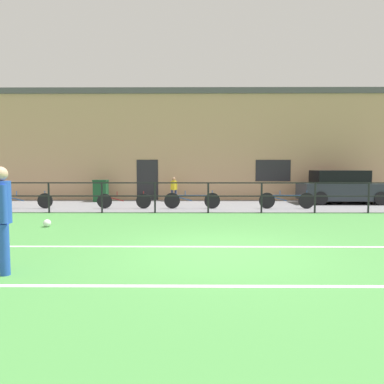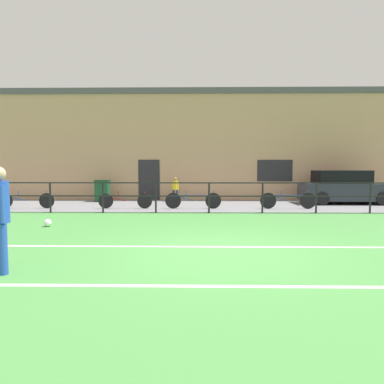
{
  "view_description": "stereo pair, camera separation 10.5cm",
  "coord_description": "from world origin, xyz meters",
  "px_view_note": "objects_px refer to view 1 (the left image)",
  "views": [
    {
      "loc": [
        -0.52,
        -6.92,
        1.7
      ],
      "look_at": [
        -0.59,
        3.17,
        0.99
      ],
      "focal_mm": 32.37,
      "sensor_mm": 36.0,
      "label": 1
    },
    {
      "loc": [
        -0.41,
        -6.92,
        1.7
      ],
      "look_at": [
        -0.59,
        3.17,
        0.99
      ],
      "focal_mm": 32.37,
      "sensor_mm": 36.0,
      "label": 2
    }
  ],
  "objects_px": {
    "trash_bin_0": "(101,191)",
    "bicycle_parked_0": "(124,201)",
    "bicycle_parked_2": "(192,200)",
    "soccer_ball_match": "(47,223)",
    "bicycle_parked_4": "(287,200)",
    "spectator_child": "(174,188)",
    "parked_car_red": "(342,188)",
    "bicycle_parked_3": "(24,200)",
    "player_striker": "(2,213)"
  },
  "relations": [
    {
      "from": "trash_bin_0",
      "to": "bicycle_parked_0",
      "type": "bearing_deg",
      "value": -59.18
    },
    {
      "from": "bicycle_parked_2",
      "to": "soccer_ball_match",
      "type": "bearing_deg",
      "value": -133.78
    },
    {
      "from": "bicycle_parked_2",
      "to": "bicycle_parked_4",
      "type": "distance_m",
      "value": 3.88
    },
    {
      "from": "spectator_child",
      "to": "bicycle_parked_2",
      "type": "xyz_separation_m",
      "value": [
        0.93,
        -3.06,
        -0.34
      ]
    },
    {
      "from": "bicycle_parked_2",
      "to": "trash_bin_0",
      "type": "xyz_separation_m",
      "value": [
        -4.54,
        2.91,
        0.2
      ]
    },
    {
      "from": "parked_car_red",
      "to": "bicycle_parked_3",
      "type": "xyz_separation_m",
      "value": [
        -13.95,
        -2.14,
        -0.4
      ]
    },
    {
      "from": "soccer_ball_match",
      "to": "bicycle_parked_3",
      "type": "xyz_separation_m",
      "value": [
        -2.79,
        4.31,
        0.24
      ]
    },
    {
      "from": "trash_bin_0",
      "to": "bicycle_parked_4",
      "type": "bearing_deg",
      "value": -19.08
    },
    {
      "from": "player_striker",
      "to": "bicycle_parked_0",
      "type": "distance_m",
      "value": 8.69
    },
    {
      "from": "soccer_ball_match",
      "to": "bicycle_parked_3",
      "type": "distance_m",
      "value": 5.14
    },
    {
      "from": "player_striker",
      "to": "spectator_child",
      "type": "relative_size",
      "value": 1.44
    },
    {
      "from": "parked_car_red",
      "to": "bicycle_parked_3",
      "type": "distance_m",
      "value": 14.12
    },
    {
      "from": "spectator_child",
      "to": "bicycle_parked_2",
      "type": "height_order",
      "value": "spectator_child"
    },
    {
      "from": "spectator_child",
      "to": "trash_bin_0",
      "type": "relative_size",
      "value": 1.12
    },
    {
      "from": "bicycle_parked_2",
      "to": "trash_bin_0",
      "type": "relative_size",
      "value": 2.14
    },
    {
      "from": "spectator_child",
      "to": "bicycle_parked_2",
      "type": "relative_size",
      "value": 0.52
    },
    {
      "from": "player_striker",
      "to": "bicycle_parked_3",
      "type": "xyz_separation_m",
      "value": [
        -3.95,
        8.67,
        -0.63
      ]
    },
    {
      "from": "trash_bin_0",
      "to": "bicycle_parked_3",
      "type": "bearing_deg",
      "value": -129.39
    },
    {
      "from": "player_striker",
      "to": "bicycle_parked_2",
      "type": "xyz_separation_m",
      "value": [
        2.98,
        8.67,
        -0.62
      ]
    },
    {
      "from": "parked_car_red",
      "to": "trash_bin_0",
      "type": "height_order",
      "value": "parked_car_red"
    },
    {
      "from": "spectator_child",
      "to": "trash_bin_0",
      "type": "bearing_deg",
      "value": -3.88
    },
    {
      "from": "player_striker",
      "to": "parked_car_red",
      "type": "height_order",
      "value": "player_striker"
    },
    {
      "from": "bicycle_parked_2",
      "to": "bicycle_parked_3",
      "type": "distance_m",
      "value": 6.93
    },
    {
      "from": "player_striker",
      "to": "bicycle_parked_3",
      "type": "relative_size",
      "value": 0.73
    },
    {
      "from": "spectator_child",
      "to": "bicycle_parked_2",
      "type": "distance_m",
      "value": 3.22
    },
    {
      "from": "player_striker",
      "to": "bicycle_parked_0",
      "type": "relative_size",
      "value": 0.77
    },
    {
      "from": "parked_car_red",
      "to": "trash_bin_0",
      "type": "distance_m",
      "value": 11.59
    },
    {
      "from": "soccer_ball_match",
      "to": "spectator_child",
      "type": "height_order",
      "value": "spectator_child"
    },
    {
      "from": "bicycle_parked_3",
      "to": "trash_bin_0",
      "type": "relative_size",
      "value": 2.2
    },
    {
      "from": "bicycle_parked_4",
      "to": "bicycle_parked_0",
      "type": "bearing_deg",
      "value": -180.0
    },
    {
      "from": "spectator_child",
      "to": "bicycle_parked_4",
      "type": "bearing_deg",
      "value": 141.14
    },
    {
      "from": "soccer_ball_match",
      "to": "parked_car_red",
      "type": "height_order",
      "value": "parked_car_red"
    },
    {
      "from": "player_striker",
      "to": "trash_bin_0",
      "type": "bearing_deg",
      "value": -31.49
    },
    {
      "from": "bicycle_parked_4",
      "to": "trash_bin_0",
      "type": "relative_size",
      "value": 2.12
    },
    {
      "from": "player_striker",
      "to": "spectator_child",
      "type": "bearing_deg",
      "value": -49.08
    },
    {
      "from": "player_striker",
      "to": "parked_car_red",
      "type": "xyz_separation_m",
      "value": [
        10.0,
        10.81,
        -0.22
      ]
    },
    {
      "from": "bicycle_parked_0",
      "to": "bicycle_parked_3",
      "type": "xyz_separation_m",
      "value": [
        -4.13,
        0.0,
        0.01
      ]
    },
    {
      "from": "bicycle_parked_0",
      "to": "bicycle_parked_4",
      "type": "bearing_deg",
      "value": 0.0
    },
    {
      "from": "spectator_child",
      "to": "soccer_ball_match",
      "type": "bearing_deg",
      "value": 60.18
    },
    {
      "from": "spectator_child",
      "to": "bicycle_parked_0",
      "type": "xyz_separation_m",
      "value": [
        -1.87,
        -3.06,
        -0.36
      ]
    },
    {
      "from": "bicycle_parked_4",
      "to": "bicycle_parked_3",
      "type": "bearing_deg",
      "value": 180.0
    },
    {
      "from": "parked_car_red",
      "to": "bicycle_parked_4",
      "type": "height_order",
      "value": "parked_car_red"
    },
    {
      "from": "spectator_child",
      "to": "bicycle_parked_4",
      "type": "xyz_separation_m",
      "value": [
        4.81,
        -3.06,
        -0.34
      ]
    },
    {
      "from": "bicycle_parked_4",
      "to": "bicycle_parked_2",
      "type": "bearing_deg",
      "value": -180.0
    },
    {
      "from": "spectator_child",
      "to": "bicycle_parked_3",
      "type": "relative_size",
      "value": 0.51
    },
    {
      "from": "bicycle_parked_3",
      "to": "bicycle_parked_4",
      "type": "bearing_deg",
      "value": -0.0
    },
    {
      "from": "soccer_ball_match",
      "to": "trash_bin_0",
      "type": "relative_size",
      "value": 0.2
    },
    {
      "from": "player_striker",
      "to": "soccer_ball_match",
      "type": "bearing_deg",
      "value": -24.3
    },
    {
      "from": "player_striker",
      "to": "bicycle_parked_4",
      "type": "bearing_deg",
      "value": -77.5
    },
    {
      "from": "bicycle_parked_0",
      "to": "player_striker",
      "type": "bearing_deg",
      "value": -91.16
    }
  ]
}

